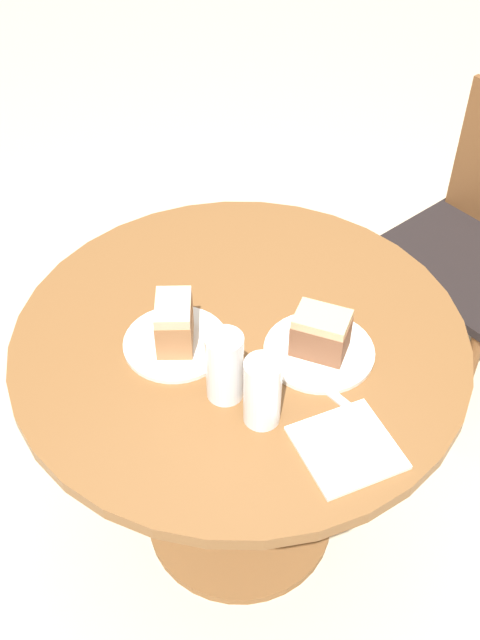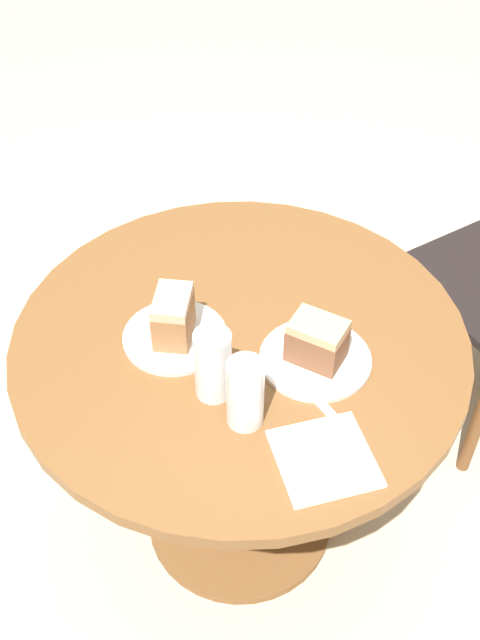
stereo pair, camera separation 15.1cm
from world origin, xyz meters
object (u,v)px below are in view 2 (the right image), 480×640
at_px(cake_slice_far, 173,317).
at_px(glass_lemonade, 245,396).
at_px(plate_far, 175,337).
at_px(glass_water, 213,368).
at_px(plate_near, 315,359).
at_px(cake_slice_near, 317,341).

height_order(cake_slice_far, glass_lemonade, glass_lemonade).
bearing_deg(glass_lemonade, cake_slice_far, -176.31).
relative_size(plate_far, glass_lemonade, 1.46).
bearing_deg(cake_slice_far, glass_water, 0.00).
relative_size(plate_near, glass_water, 1.49).
distance_m(plate_far, cake_slice_far, 0.06).
height_order(cake_slice_near, glass_lemonade, glass_lemonade).
distance_m(plate_far, cake_slice_near, 0.29).
xyz_separation_m(cake_slice_far, glass_lemonade, (0.25, 0.02, 0.00)).
relative_size(plate_far, cake_slice_far, 1.69).
relative_size(plate_far, cake_slice_near, 1.63).
xyz_separation_m(plate_near, glass_water, (-0.03, -0.21, 0.06)).
bearing_deg(plate_near, plate_far, -132.98).
xyz_separation_m(plate_near, cake_slice_near, (0.00, 0.00, 0.05)).
bearing_deg(glass_water, glass_lemonade, 10.41).
distance_m(glass_lemonade, glass_water, 0.09).
height_order(plate_near, plate_far, same).
bearing_deg(plate_near, cake_slice_near, 0.00).
bearing_deg(plate_far, cake_slice_far, 0.00).
relative_size(plate_near, glass_lemonade, 1.52).
bearing_deg(glass_lemonade, cake_slice_near, 105.89).
bearing_deg(plate_far, cake_slice_near, 47.02).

